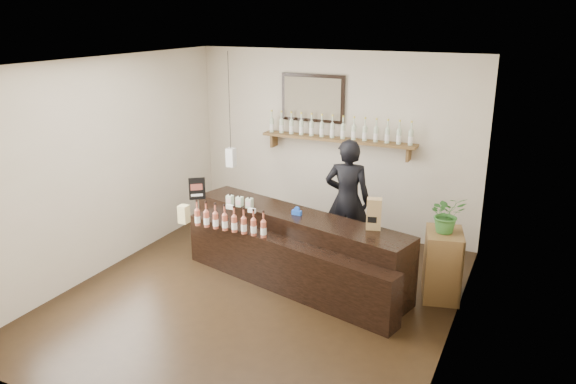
% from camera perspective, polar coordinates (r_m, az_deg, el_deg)
% --- Properties ---
extents(ground, '(5.00, 5.00, 0.00)m').
position_cam_1_polar(ground, '(6.99, -2.95, -10.55)').
color(ground, black).
rests_on(ground, ground).
extents(room_shell, '(5.00, 5.00, 5.00)m').
position_cam_1_polar(room_shell, '(6.37, -3.19, 3.08)').
color(room_shell, beige).
rests_on(room_shell, ground).
extents(back_wall_decor, '(2.66, 0.96, 1.69)m').
position_cam_1_polar(back_wall_decor, '(8.52, 3.57, 7.15)').
color(back_wall_decor, brown).
rests_on(back_wall_decor, ground).
extents(counter, '(3.18, 1.61, 1.03)m').
position_cam_1_polar(counter, '(7.21, 0.54, -5.98)').
color(counter, black).
rests_on(counter, ground).
extents(promo_sign, '(0.19, 0.15, 0.31)m').
position_cam_1_polar(promo_sign, '(7.72, -9.22, 0.33)').
color(promo_sign, black).
rests_on(promo_sign, counter).
extents(paper_bag, '(0.20, 0.17, 0.37)m').
position_cam_1_polar(paper_bag, '(6.65, 8.73, -2.21)').
color(paper_bag, '#997A4A').
rests_on(paper_bag, counter).
extents(tape_dispenser, '(0.13, 0.05, 0.11)m').
position_cam_1_polar(tape_dispenser, '(7.08, 0.90, -2.01)').
color(tape_dispenser, blue).
rests_on(tape_dispenser, counter).
extents(side_cabinet, '(0.55, 0.66, 0.84)m').
position_cam_1_polar(side_cabinet, '(7.06, 15.41, -7.12)').
color(side_cabinet, brown).
rests_on(side_cabinet, ground).
extents(potted_plant, '(0.53, 0.51, 0.45)m').
position_cam_1_polar(potted_plant, '(6.82, 15.85, -2.16)').
color(potted_plant, '#36712D').
rests_on(potted_plant, side_cabinet).
extents(shopkeeper, '(0.78, 0.60, 1.94)m').
position_cam_1_polar(shopkeeper, '(7.72, 6.07, -0.02)').
color(shopkeeper, black).
rests_on(shopkeeper, ground).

